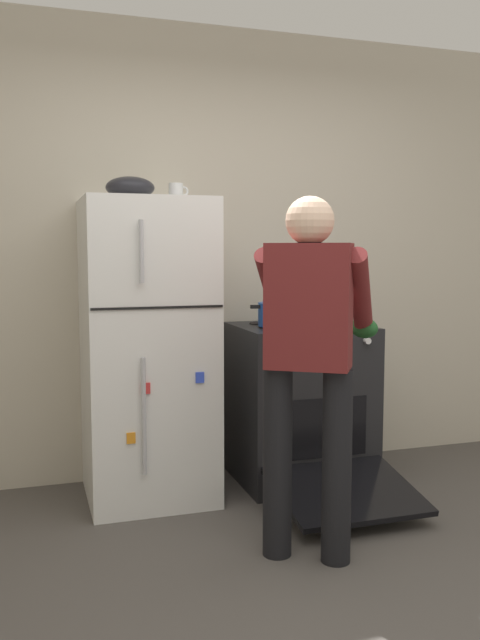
{
  "coord_description": "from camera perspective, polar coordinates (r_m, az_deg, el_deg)",
  "views": [
    {
      "loc": [
        -1.04,
        -2.06,
        1.36
      ],
      "look_at": [
        0.04,
        1.32,
        1.0
      ],
      "focal_mm": 37.59,
      "sensor_mm": 36.0,
      "label": 1
    }
  ],
  "objects": [
    {
      "name": "ground",
      "position": [
        2.68,
        8.62,
        -24.76
      ],
      "size": [
        8.0,
        8.0,
        0.0
      ],
      "primitive_type": "plane",
      "color": "#4C4742"
    },
    {
      "name": "kitchen_wall_back",
      "position": [
        4.15,
        -3.17,
        5.65
      ],
      "size": [
        6.0,
        0.1,
        2.7
      ],
      "primitive_type": "cube",
      "color": "beige",
      "rests_on": "ground"
    },
    {
      "name": "refrigerator",
      "position": [
        3.73,
        -7.89,
        -2.56
      ],
      "size": [
        0.68,
        0.72,
        1.64
      ],
      "color": "white",
      "rests_on": "ground"
    },
    {
      "name": "stove_range",
      "position": [
        4.03,
        5.23,
        -7.18
      ],
      "size": [
        0.76,
        1.23,
        0.94
      ],
      "color": "black",
      "rests_on": "ground"
    },
    {
      "name": "person_cook",
      "position": [
        2.95,
        5.98,
        -2.05
      ],
      "size": [
        0.68,
        0.74,
        1.6
      ],
      "color": "black",
      "rests_on": "ground"
    },
    {
      "name": "red_pot",
      "position": [
        3.86,
        3.3,
        0.49
      ],
      "size": [
        0.34,
        0.24,
        0.14
      ],
      "color": "#19479E",
      "rests_on": "stove_range"
    },
    {
      "name": "coffee_mug",
      "position": [
        3.79,
        -5.44,
        10.8
      ],
      "size": [
        0.11,
        0.08,
        0.1
      ],
      "color": "silver",
      "rests_on": "refrigerator"
    },
    {
      "name": "pepper_mill",
      "position": [
        4.27,
        7.87,
        1.14
      ],
      "size": [
        0.05,
        0.05,
        0.16
      ],
      "primitive_type": "cylinder",
      "color": "brown",
      "rests_on": "stove_range"
    },
    {
      "name": "mixing_bowl",
      "position": [
        3.69,
        -9.33,
        11.05
      ],
      "size": [
        0.26,
        0.26,
        0.12
      ],
      "primitive_type": "ellipsoid",
      "color": "black",
      "rests_on": "refrigerator"
    }
  ]
}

